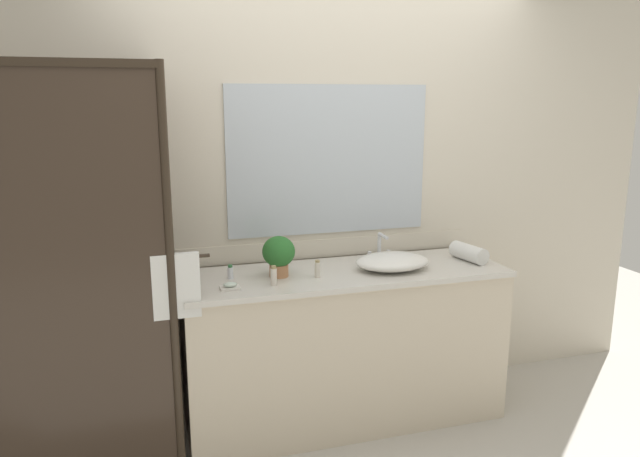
{
  "coord_description": "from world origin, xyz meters",
  "views": [
    {
      "loc": [
        -1.05,
        -2.97,
        1.84
      ],
      "look_at": [
        -0.15,
        0.0,
        1.15
      ],
      "focal_mm": 33.16,
      "sensor_mm": 36.0,
      "label": 1
    }
  ],
  "objects_px": {
    "faucet": "(380,252)",
    "amenity_bottle_conditioner": "(274,276)",
    "sink_basin": "(392,261)",
    "rolled_towel_near_edge": "(469,253)",
    "amenity_bottle_body_wash": "(317,269)",
    "potted_plant": "(279,254)",
    "amenity_bottle_shampoo": "(230,272)",
    "soap_dish": "(230,286)"
  },
  "relations": [
    {
      "from": "faucet",
      "to": "amenity_bottle_conditioner",
      "type": "height_order",
      "value": "faucet"
    },
    {
      "from": "sink_basin",
      "to": "rolled_towel_near_edge",
      "type": "xyz_separation_m",
      "value": [
        0.5,
        0.03,
        0.0
      ]
    },
    {
      "from": "amenity_bottle_conditioner",
      "to": "amenity_bottle_body_wash",
      "type": "height_order",
      "value": "amenity_bottle_conditioner"
    },
    {
      "from": "sink_basin",
      "to": "potted_plant",
      "type": "relative_size",
      "value": 1.91
    },
    {
      "from": "faucet",
      "to": "amenity_bottle_shampoo",
      "type": "relative_size",
      "value": 2.23
    },
    {
      "from": "amenity_bottle_body_wash",
      "to": "faucet",
      "type": "bearing_deg",
      "value": 25.45
    },
    {
      "from": "sink_basin",
      "to": "soap_dish",
      "type": "bearing_deg",
      "value": -174.21
    },
    {
      "from": "potted_plant",
      "to": "soap_dish",
      "type": "height_order",
      "value": "potted_plant"
    },
    {
      "from": "sink_basin",
      "to": "amenity_bottle_conditioner",
      "type": "height_order",
      "value": "amenity_bottle_conditioner"
    },
    {
      "from": "sink_basin",
      "to": "faucet",
      "type": "xyz_separation_m",
      "value": [
        0.0,
        0.18,
        0.01
      ]
    },
    {
      "from": "faucet",
      "to": "rolled_towel_near_edge",
      "type": "bearing_deg",
      "value": -16.94
    },
    {
      "from": "sink_basin",
      "to": "faucet",
      "type": "height_order",
      "value": "faucet"
    },
    {
      "from": "amenity_bottle_shampoo",
      "to": "sink_basin",
      "type": "bearing_deg",
      "value": -5.31
    },
    {
      "from": "rolled_towel_near_edge",
      "to": "amenity_bottle_shampoo",
      "type": "bearing_deg",
      "value": 177.86
    },
    {
      "from": "faucet",
      "to": "soap_dish",
      "type": "relative_size",
      "value": 1.7
    },
    {
      "from": "amenity_bottle_shampoo",
      "to": "rolled_towel_near_edge",
      "type": "xyz_separation_m",
      "value": [
        1.39,
        -0.05,
        0.01
      ]
    },
    {
      "from": "sink_basin",
      "to": "soap_dish",
      "type": "distance_m",
      "value": 0.93
    },
    {
      "from": "potted_plant",
      "to": "rolled_towel_near_edge",
      "type": "height_order",
      "value": "potted_plant"
    },
    {
      "from": "faucet",
      "to": "amenity_bottle_shampoo",
      "type": "xyz_separation_m",
      "value": [
        -0.89,
        -0.1,
        -0.02
      ]
    },
    {
      "from": "faucet",
      "to": "amenity_bottle_conditioner",
      "type": "relative_size",
      "value": 1.64
    },
    {
      "from": "sink_basin",
      "to": "amenity_bottle_shampoo",
      "type": "height_order",
      "value": "sink_basin"
    },
    {
      "from": "potted_plant",
      "to": "soap_dish",
      "type": "distance_m",
      "value": 0.34
    },
    {
      "from": "potted_plant",
      "to": "rolled_towel_near_edge",
      "type": "relative_size",
      "value": 0.91
    },
    {
      "from": "faucet",
      "to": "potted_plant",
      "type": "relative_size",
      "value": 0.77
    },
    {
      "from": "soap_dish",
      "to": "amenity_bottle_shampoo",
      "type": "bearing_deg",
      "value": 80.87
    },
    {
      "from": "faucet",
      "to": "rolled_towel_near_edge",
      "type": "height_order",
      "value": "faucet"
    },
    {
      "from": "sink_basin",
      "to": "soap_dish",
      "type": "xyz_separation_m",
      "value": [
        -0.92,
        -0.09,
        -0.03
      ]
    },
    {
      "from": "amenity_bottle_shampoo",
      "to": "rolled_towel_near_edge",
      "type": "relative_size",
      "value": 0.32
    },
    {
      "from": "sink_basin",
      "to": "rolled_towel_near_edge",
      "type": "relative_size",
      "value": 1.74
    },
    {
      "from": "sink_basin",
      "to": "rolled_towel_near_edge",
      "type": "height_order",
      "value": "rolled_towel_near_edge"
    },
    {
      "from": "amenity_bottle_shampoo",
      "to": "soap_dish",
      "type": "bearing_deg",
      "value": -99.13
    },
    {
      "from": "faucet",
      "to": "soap_dish",
      "type": "bearing_deg",
      "value": -163.28
    },
    {
      "from": "amenity_bottle_shampoo",
      "to": "amenity_bottle_body_wash",
      "type": "bearing_deg",
      "value": -13.93
    },
    {
      "from": "sink_basin",
      "to": "soap_dish",
      "type": "height_order",
      "value": "sink_basin"
    },
    {
      "from": "sink_basin",
      "to": "amenity_bottle_body_wash",
      "type": "height_order",
      "value": "amenity_bottle_body_wash"
    },
    {
      "from": "potted_plant",
      "to": "soap_dish",
      "type": "relative_size",
      "value": 2.2
    },
    {
      "from": "potted_plant",
      "to": "amenity_bottle_body_wash",
      "type": "xyz_separation_m",
      "value": [
        0.19,
        -0.08,
        -0.08
      ]
    },
    {
      "from": "faucet",
      "to": "sink_basin",
      "type": "bearing_deg",
      "value": -90.0
    },
    {
      "from": "amenity_bottle_conditioner",
      "to": "rolled_towel_near_edge",
      "type": "distance_m",
      "value": 1.21
    },
    {
      "from": "rolled_towel_near_edge",
      "to": "faucet",
      "type": "bearing_deg",
      "value": 163.06
    },
    {
      "from": "faucet",
      "to": "soap_dish",
      "type": "xyz_separation_m",
      "value": [
        -0.92,
        -0.28,
        -0.04
      ]
    },
    {
      "from": "sink_basin",
      "to": "amenity_bottle_body_wash",
      "type": "relative_size",
      "value": 4.43
    }
  ]
}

